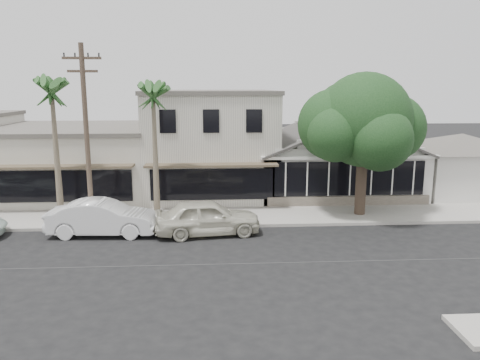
{
  "coord_description": "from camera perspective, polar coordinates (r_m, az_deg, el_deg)",
  "views": [
    {
      "loc": [
        -2.97,
        -17.71,
        7.01
      ],
      "look_at": [
        -1.54,
        6.0,
        2.23
      ],
      "focal_mm": 35.0,
      "sensor_mm": 36.0,
      "label": 1
    }
  ],
  "objects": [
    {
      "name": "ground",
      "position": [
        19.28,
        5.73,
        -10.01
      ],
      "size": [
        140.0,
        140.0,
        0.0
      ],
      "primitive_type": "plane",
      "color": "black",
      "rests_on": "ground"
    },
    {
      "name": "sidewalk_north",
      "position": [
        25.92,
        -14.56,
        -4.52
      ],
      "size": [
        90.0,
        3.5,
        0.15
      ],
      "primitive_type": "cube",
      "color": "#9E9991",
      "rests_on": "ground"
    },
    {
      "name": "corner_shop",
      "position": [
        31.53,
        11.24,
        3.14
      ],
      "size": [
        10.4,
        8.6,
        5.1
      ],
      "color": "silver",
      "rests_on": "ground"
    },
    {
      "name": "side_cottage",
      "position": [
        33.84,
        25.15,
        0.91
      ],
      "size": [
        6.0,
        6.0,
        3.0
      ],
      "primitive_type": "cube",
      "color": "silver",
      "rests_on": "ground"
    },
    {
      "name": "row_building_near",
      "position": [
        31.44,
        -3.5,
        4.48
      ],
      "size": [
        8.0,
        10.0,
        6.5
      ],
      "primitive_type": "cube",
      "color": "silver",
      "rests_on": "ground"
    },
    {
      "name": "row_building_midnear",
      "position": [
        32.86,
        -19.38,
        2.13
      ],
      "size": [
        10.0,
        10.0,
        4.2
      ],
      "primitive_type": "cube",
      "color": "silver",
      "rests_on": "ground"
    },
    {
      "name": "utility_pole",
      "position": [
        23.8,
        -18.21,
        5.45
      ],
      "size": [
        1.8,
        0.24,
        9.0
      ],
      "color": "brown",
      "rests_on": "ground"
    },
    {
      "name": "car_0",
      "position": [
        22.49,
        -3.97,
        -4.55
      ],
      "size": [
        5.22,
        2.63,
        1.71
      ],
      "primitive_type": "imported",
      "rotation": [
        0.0,
        0.0,
        1.7
      ],
      "color": "beige",
      "rests_on": "ground"
    },
    {
      "name": "car_1",
      "position": [
        23.31,
        -16.39,
        -4.44
      ],
      "size": [
        5.21,
        2.02,
        1.69
      ],
      "primitive_type": "imported",
      "rotation": [
        0.0,
        0.0,
        1.53
      ],
      "color": "white",
      "rests_on": "ground"
    },
    {
      "name": "shade_tree",
      "position": [
        25.88,
        14.61,
        6.8
      ],
      "size": [
        7.0,
        6.33,
        7.76
      ],
      "rotation": [
        0.0,
        0.0,
        -0.2
      ],
      "color": "#46392A",
      "rests_on": "ground"
    },
    {
      "name": "palm_east",
      "position": [
        24.56,
        -10.55,
        10.08
      ],
      "size": [
        3.0,
        3.0,
        7.63
      ],
      "color": "#726651",
      "rests_on": "ground"
    },
    {
      "name": "palm_mid",
      "position": [
        25.74,
        -21.99,
        9.99
      ],
      "size": [
        2.94,
        2.94,
        7.89
      ],
      "color": "#726651",
      "rests_on": "ground"
    }
  ]
}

